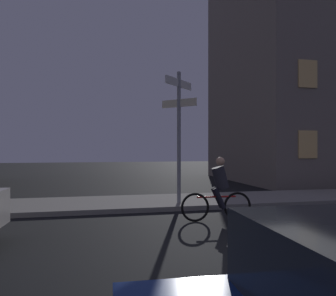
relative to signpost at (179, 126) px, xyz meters
The scene contains 5 objects.
ground_plane 5.88m from the signpost, 88.80° to the right, with size 80.00×80.00×0.00m, color black.
sidewalk_kerb 2.55m from the signpost, 80.76° to the left, with size 40.00×2.64×0.14m, color gray.
signpost is the anchor object (origin of this frame).
cyclist 2.78m from the signpost, 76.45° to the right, with size 1.82×0.35×1.61m.
building_right_block 13.45m from the signpost, 32.87° to the left, with size 11.91×8.72×12.17m.
Camera 1 is at (-2.60, -4.52, 1.82)m, focal length 34.97 mm.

